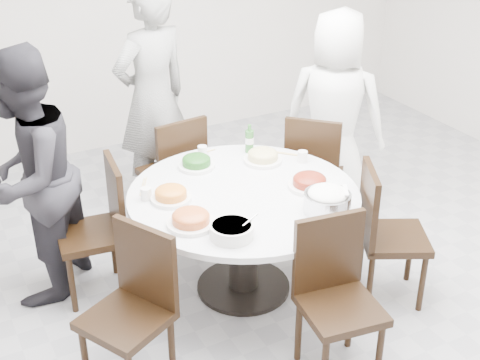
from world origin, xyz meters
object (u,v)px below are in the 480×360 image
chair_n (171,171)px  diner_right (334,114)px  rice_bowl (327,203)px  chair_nw (90,232)px  chair_ne (315,168)px  beverage_bottle (249,138)px  diner_left (28,178)px  soup_bowl (232,231)px  diner_middle (152,99)px  chair_sw (125,316)px  chair_se (395,235)px  dining_table (244,242)px  chair_s (341,305)px

chair_n → diner_right: bearing=157.5°
rice_bowl → diner_right: bearing=53.1°
chair_nw → chair_ne: bearing=100.1°
diner_right → beverage_bottle: bearing=55.9°
chair_nw → diner_left: 0.52m
soup_bowl → diner_middle: bearing=82.4°
chair_nw → chair_sw: 0.94m
chair_n → soup_bowl: (-0.22, -1.46, 0.31)m
diner_middle → soup_bowl: 1.86m
diner_right → diner_left: bearing=46.9°
soup_bowl → chair_nw: bearing=124.2°
chair_ne → diner_left: bearing=41.9°
chair_sw → rice_bowl: 1.37m
chair_sw → rice_bowl: chair_sw is taller
beverage_bottle → chair_se: bearing=-64.4°
chair_sw → diner_right: diner_right is taller
chair_n → diner_right: size_ratio=0.57×
diner_right → chair_nw: bearing=52.3°
dining_table → chair_ne: chair_ne is taller
chair_sw → dining_table: bearing=88.9°
chair_ne → diner_right: bearing=-108.0°
beverage_bottle → rice_bowl: bearing=-89.9°
chair_n → beverage_bottle: beverage_bottle is taller
chair_se → beverage_bottle: 1.23m
soup_bowl → beverage_bottle: 1.16m
chair_n → dining_table: bearing=87.8°
beverage_bottle → chair_ne: bearing=1.8°
chair_n → beverage_bottle: bearing=123.0°
dining_table → chair_se: (0.84, -0.53, 0.10)m
dining_table → rice_bowl: bearing=-53.4°
dining_table → diner_right: size_ratio=0.90×
diner_middle → diner_left: bearing=18.4°
diner_left → beverage_bottle: (1.54, -0.11, -0.00)m
chair_sw → chair_ne: bearing=90.9°
rice_bowl → chair_n: bearing=105.9°
diner_left → rice_bowl: bearing=96.0°
chair_s → rice_bowl: size_ratio=3.30×
dining_table → chair_n: bearing=94.8°
chair_n → chair_s: (0.18, -1.99, 0.00)m
chair_sw → chair_s: same height
dining_table → chair_n: size_ratio=1.58×
chair_n → diner_right: 1.36m
dining_table → beverage_bottle: bearing=57.9°
diner_middle → diner_left: 1.38m
diner_right → diner_left: diner_left is taller
dining_table → chair_ne: bearing=30.4°
chair_se → chair_sw: bearing=116.1°
diner_middle → chair_n: bearing=71.3°
chair_ne → chair_se: (-0.10, -1.07, 0.00)m
chair_s → rice_bowl: 0.66m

